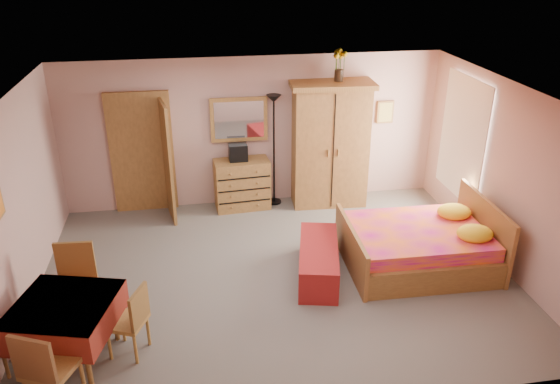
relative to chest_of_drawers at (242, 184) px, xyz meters
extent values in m
plane|color=slate|center=(0.25, -2.24, -0.44)|extent=(6.50, 6.50, 0.00)
plane|color=brown|center=(0.25, -2.24, 2.16)|extent=(6.50, 6.50, 0.00)
cube|color=tan|center=(0.25, 0.26, 0.86)|extent=(6.50, 0.10, 2.60)
cube|color=tan|center=(0.25, -4.74, 0.86)|extent=(6.50, 0.10, 2.60)
cube|color=tan|center=(-3.00, -2.24, 0.86)|extent=(0.10, 5.00, 2.60)
cube|color=tan|center=(3.50, -2.24, 0.86)|extent=(0.10, 5.00, 2.60)
cube|color=#9E6B35|center=(-1.65, 0.23, 0.58)|extent=(1.06, 0.12, 2.15)
cube|color=white|center=(3.46, -1.04, 1.01)|extent=(0.08, 1.40, 1.95)
cube|color=#D8BF59|center=(2.60, 0.23, 1.11)|extent=(0.30, 0.04, 0.40)
cube|color=olive|center=(0.00, 0.00, 0.00)|extent=(0.97, 0.54, 0.89)
cube|color=silver|center=(0.00, 0.21, 1.11)|extent=(0.97, 0.06, 0.77)
cube|color=black|center=(-0.05, 0.02, 0.59)|extent=(0.32, 0.23, 0.29)
cube|color=black|center=(0.58, 0.09, 0.55)|extent=(0.31, 0.31, 1.98)
cube|color=#9B6834|center=(1.54, -0.03, 0.65)|extent=(1.43, 0.79, 2.19)
cube|color=gold|center=(1.65, -0.01, 2.01)|extent=(0.22, 0.22, 0.53)
cube|color=#C21380|center=(2.29, -2.29, 0.03)|extent=(2.10, 1.67, 0.96)
cube|color=maroon|center=(0.82, -2.35, -0.21)|extent=(0.82, 1.49, 0.47)
cube|color=maroon|center=(-2.29, -3.54, -0.06)|extent=(1.27, 1.27, 0.76)
cube|color=#A36F37|center=(-2.32, -4.22, 0.06)|extent=(0.60, 0.60, 1.00)
cube|color=#9E6535|center=(-2.32, -2.89, 0.07)|extent=(0.49, 0.49, 1.02)
cube|color=#B0803B|center=(-1.66, -3.53, -0.01)|extent=(0.51, 0.51, 0.87)
camera|label=1|loc=(-0.78, -8.68, 3.86)|focal=35.00mm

